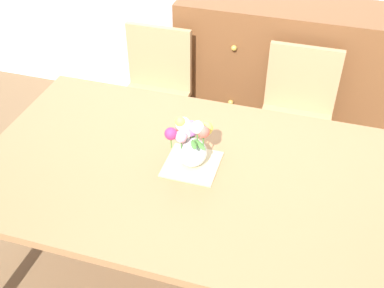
% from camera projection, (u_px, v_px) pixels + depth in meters
% --- Properties ---
extents(ground_plane, '(12.00, 12.00, 0.00)m').
position_uv_depth(ground_plane, '(179.00, 268.00, 2.57)').
color(ground_plane, brown).
extents(dining_table, '(1.79, 1.12, 0.73)m').
position_uv_depth(dining_table, '(177.00, 179.00, 2.16)').
color(dining_table, '#9E7047').
rests_on(dining_table, ground_plane).
extents(chair_left, '(0.42, 0.42, 0.90)m').
position_uv_depth(chair_left, '(155.00, 89.00, 3.02)').
color(chair_left, tan).
rests_on(chair_left, ground_plane).
extents(chair_right, '(0.42, 0.42, 0.90)m').
position_uv_depth(chair_right, '(296.00, 112.00, 2.82)').
color(chair_right, tan).
rests_on(chair_right, ground_plane).
extents(dresser, '(1.40, 0.47, 1.00)m').
position_uv_depth(dresser, '(283.00, 76.00, 3.18)').
color(dresser, brown).
rests_on(dresser, ground_plane).
extents(placemat, '(0.24, 0.24, 0.01)m').
position_uv_depth(placemat, '(192.00, 164.00, 2.12)').
color(placemat, '#CCB789').
rests_on(placemat, dining_table).
extents(flower_vase, '(0.18, 0.21, 0.24)m').
position_uv_depth(flower_vase, '(190.00, 142.00, 2.05)').
color(flower_vase, silver).
rests_on(flower_vase, placemat).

